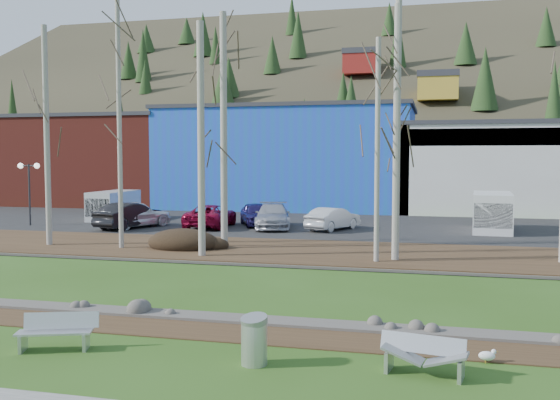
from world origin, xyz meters
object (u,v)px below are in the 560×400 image
(car_5, at_px, (333,219))
(bench_damaged, at_px, (424,356))
(car_1, at_px, (130,215))
(van_white, at_px, (492,212))
(bench_intact, at_px, (57,332))
(van_grey, at_px, (112,206))
(car_3, at_px, (273,216))
(car_2, at_px, (211,216))
(street_lamp, at_px, (29,176))
(seagull, at_px, (487,355))
(litter_bin, at_px, (254,342))
(car_0, at_px, (133,214))
(car_4, at_px, (257,214))

(car_5, bearing_deg, bench_damaged, 127.82)
(car_1, relative_size, van_white, 0.90)
(bench_intact, xyz_separation_m, car_1, (-8.94, 20.64, 0.47))
(car_5, bearing_deg, van_grey, 16.27)
(car_3, bearing_deg, car_2, 173.98)
(street_lamp, xyz_separation_m, car_5, (18.07, 1.96, -2.30))
(van_white, bearing_deg, car_5, -166.95)
(bench_damaged, bearing_deg, seagull, 48.15)
(litter_bin, relative_size, seagull, 2.30)
(litter_bin, distance_m, car_3, 23.25)
(litter_bin, bearing_deg, street_lamp, 134.27)
(litter_bin, bearing_deg, car_0, 122.72)
(litter_bin, bearing_deg, van_grey, 124.32)
(litter_bin, distance_m, van_grey, 29.79)
(car_0, bearing_deg, car_5, -149.35)
(van_white, height_order, van_grey, van_white)
(car_3, relative_size, car_5, 1.26)
(bench_damaged, xyz_separation_m, seagull, (1.27, 0.99, -0.21))
(seagull, bearing_deg, bench_intact, 172.02)
(car_3, bearing_deg, street_lamp, 174.41)
(car_0, distance_m, van_grey, 5.09)
(bench_damaged, bearing_deg, car_4, 123.63)
(car_1, bearing_deg, car_5, -155.37)
(seagull, bearing_deg, van_grey, 116.28)
(bench_intact, relative_size, street_lamp, 0.45)
(car_1, distance_m, van_grey, 5.26)
(bench_damaged, height_order, seagull, bench_damaged)
(bench_intact, bearing_deg, van_white, 45.78)
(car_0, distance_m, car_1, 0.30)
(car_0, xyz_separation_m, car_3, (7.90, 1.76, -0.09))
(litter_bin, distance_m, car_1, 24.56)
(seagull, relative_size, car_5, 0.10)
(seagull, xyz_separation_m, car_3, (-10.13, 21.36, 0.68))
(car_1, bearing_deg, car_0, -88.06)
(bench_damaged, distance_m, litter_bin, 3.39)
(car_0, distance_m, car_2, 4.48)
(bench_damaged, height_order, van_grey, van_grey)
(litter_bin, relative_size, van_grey, 0.22)
(car_0, distance_m, car_4, 7.20)
(car_2, bearing_deg, car_4, -151.57)
(bench_damaged, bearing_deg, van_grey, 139.84)
(street_lamp, distance_m, van_white, 26.96)
(car_1, bearing_deg, car_3, -150.59)
(car_5, xyz_separation_m, van_white, (8.62, 1.40, 0.42))
(car_0, xyz_separation_m, car_5, (11.43, 1.67, -0.16))
(street_lamp, bearing_deg, bench_intact, -53.91)
(bench_intact, distance_m, van_white, 26.48)
(bench_damaged, bearing_deg, car_2, 129.91)
(car_1, bearing_deg, car_4, -140.70)
(bench_damaged, relative_size, car_5, 0.45)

